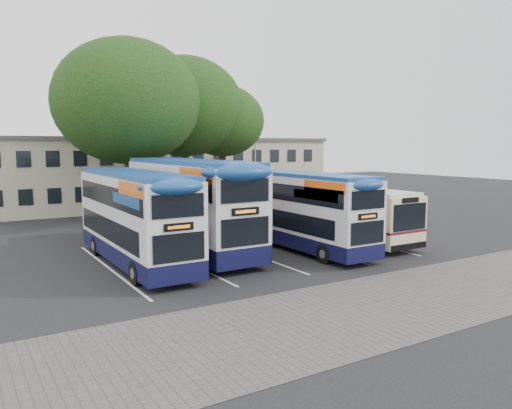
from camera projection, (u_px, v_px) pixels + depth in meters
The scene contains 12 objects.
ground at pixel (366, 262), 23.65m from camera, with size 120.00×120.00×0.00m, color black.
paving_strip at pixel (422, 295), 18.38m from camera, with size 40.00×6.00×0.01m, color #595654.
bay_lines at pixel (245, 252), 25.95m from camera, with size 14.12×11.00×0.01m.
depot_building at pixel (161, 171), 46.15m from camera, with size 32.40×8.40×6.20m.
lamp_post at pixel (255, 150), 43.08m from camera, with size 0.25×1.05×9.06m.
tree_left at pixel (127, 102), 33.04m from camera, with size 9.75×9.75×12.53m.
tree_mid at pixel (185, 107), 36.98m from camera, with size 8.71×8.71×12.06m.
tree_right at pixel (222, 121), 38.69m from camera, with size 6.50×6.50×10.16m.
bus_dd_left at pixel (135, 214), 22.94m from camera, with size 2.51×10.36×4.31m.
bus_dd_mid at pixel (189, 201), 25.70m from camera, with size 2.78×11.45×4.77m.
bus_dd_right at pixel (302, 207), 26.38m from camera, with size 2.38×9.81×4.09m.
bus_single at pixel (340, 210), 29.30m from camera, with size 2.64×10.39×3.10m.
Camera 1 is at (-16.53, -17.05, 5.51)m, focal length 35.00 mm.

